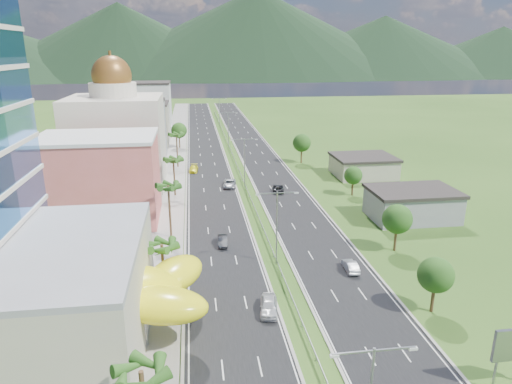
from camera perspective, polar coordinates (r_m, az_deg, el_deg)
name	(u,v)px	position (r m, az deg, el deg)	size (l,w,h in m)	color
ground	(291,299)	(58.59, 4.35, -13.22)	(500.00, 500.00, 0.00)	#2D5119
road_left	(206,150)	(142.39, -6.31, 5.20)	(11.00, 260.00, 0.04)	black
road_right	(254,149)	(143.58, -0.29, 5.40)	(11.00, 260.00, 0.04)	black
sidewalk_left	(175,151)	(142.45, -10.14, 5.05)	(7.00, 260.00, 0.12)	gray
median_guardrail	(235,161)	(125.15, -2.59, 3.87)	(0.10, 216.06, 0.76)	gray
streetlight_median_b	(277,220)	(64.51, 2.62, -3.56)	(6.04, 0.25, 11.00)	gray
streetlight_median_c	(244,157)	(102.46, -1.46, 4.37)	(6.04, 0.25, 11.00)	gray
streetlight_median_d	(228,126)	(146.46, -3.50, 8.28)	(6.04, 0.25, 11.00)	gray
streetlight_median_e	(219,108)	(190.93, -4.61, 10.38)	(6.04, 0.25, 11.00)	gray
lime_canopy	(117,291)	(52.27, -16.95, -11.75)	(18.00, 15.00, 7.40)	yellow
pink_shophouse	(100,180)	(85.85, -18.93, 1.37)	(20.00, 15.00, 15.00)	#CA5D53
domed_building	(117,136)	(107.13, -16.95, 6.72)	(20.00, 20.00, 28.70)	beige
midrise_grey	(136,132)	(131.97, -14.83, 7.29)	(16.00, 15.00, 16.00)	gray
midrise_beige	(143,125)	(153.79, -13.89, 8.16)	(16.00, 15.00, 13.00)	#BCB39B
midrise_white	(149,108)	(176.14, -13.25, 10.14)	(16.00, 15.00, 18.00)	silver
shed_near	(412,205)	(88.26, 18.91, -1.60)	(15.00, 10.00, 5.00)	gray
shed_far	(363,167)	(115.41, 13.25, 3.07)	(14.00, 12.00, 4.40)	#BCB39B
palm_tree_a	(141,377)	(35.07, -14.14, -21.54)	(3.60, 3.60, 9.10)	#47301C
palm_tree_b	(162,248)	(56.17, -11.69, -6.86)	(3.60, 3.60, 8.10)	#47301C
palm_tree_c	(168,188)	(74.43, -10.90, 0.44)	(3.60, 3.60, 9.60)	#47301C
palm_tree_d	(173,161)	(96.88, -10.28, 3.82)	(3.60, 3.60, 8.60)	#47301C
palm_tree_e	(176,136)	(121.19, -9.92, 6.90)	(3.60, 3.60, 9.40)	#47301C
leafy_tree_lfar	(179,130)	(146.28, -9.60, 7.60)	(4.90, 4.90, 8.05)	#47301C
leafy_tree_ra	(436,275)	(57.63, 21.55, -9.64)	(4.20, 4.20, 6.90)	#47301C
leafy_tree_rb	(397,219)	(72.57, 17.25, -3.26)	(4.55, 4.55, 7.47)	#47301C
leafy_tree_rc	(353,175)	(98.53, 12.06, 2.04)	(3.85, 3.85, 6.33)	#47301C
leafy_tree_rd	(302,143)	(125.10, 5.74, 6.13)	(4.90, 4.90, 8.05)	#47301C
mountain_ridge	(257,79)	(505.14, 0.16, 13.98)	(860.00, 140.00, 90.00)	black
car_white_near_left	(269,305)	(55.50, 1.60, -13.98)	(2.02, 5.02, 1.71)	silver
car_dark_left	(223,241)	(73.10, -4.21, -6.08)	(1.48, 4.24, 1.40)	black
car_silver_mid_left	(230,183)	(103.39, -3.31, 1.08)	(2.65, 5.74, 1.60)	#999DA0
car_yellow_far_left	(194,169)	(117.46, -7.81, 2.92)	(2.11, 5.20, 1.51)	gold
car_silver_right	(350,266)	(66.15, 11.73, -9.03)	(1.52, 4.36, 1.44)	#A7AAAF
car_dark_far_right	(278,188)	(99.98, 2.79, 0.46)	(2.33, 5.06, 1.41)	black
motorcycle	(191,322)	(53.71, -8.09, -15.74)	(0.51, 1.70, 1.09)	black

